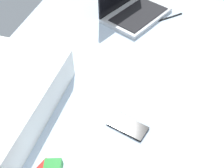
% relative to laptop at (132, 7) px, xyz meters
% --- Properties ---
extents(bed_mattress, '(1.80, 1.40, 0.18)m').
position_rel_laptop_xyz_m(bed_mattress, '(-0.38, -0.18, -0.13)').
color(bed_mattress, silver).
rests_on(bed_mattress, ground).
extents(laptop, '(0.39, 0.34, 0.23)m').
position_rel_laptop_xyz_m(laptop, '(0.00, 0.00, 0.00)').
color(laptop, '#B7BABC').
rests_on(laptop, bed_mattress).
extents(cell_phone, '(0.10, 0.15, 0.01)m').
position_rel_laptop_xyz_m(cell_phone, '(-0.71, -0.17, -0.04)').
color(cell_phone, black).
rests_on(cell_phone, bed_mattress).
extents(pillow, '(0.52, 0.36, 0.13)m').
position_rel_laptop_xyz_m(pillow, '(-0.77, 0.30, 0.02)').
color(pillow, white).
rests_on(pillow, bed_mattress).
extents(charger_cable, '(0.12, 0.12, 0.01)m').
position_rel_laptop_xyz_m(charger_cable, '(0.03, -0.19, -0.04)').
color(charger_cable, black).
rests_on(charger_cable, bed_mattress).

